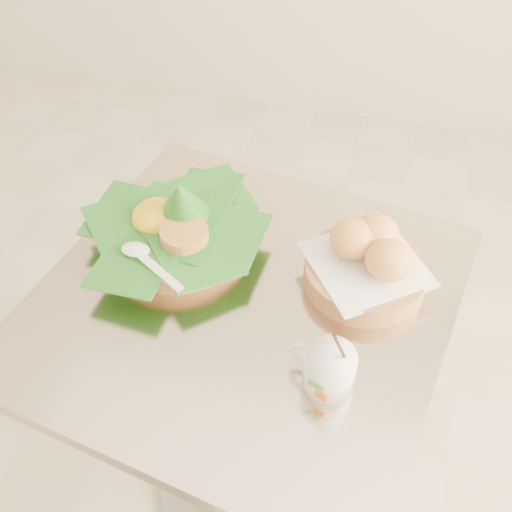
% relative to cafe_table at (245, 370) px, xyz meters
% --- Properties ---
extents(floor, '(3.60, 3.60, 0.00)m').
position_rel_cafe_table_xyz_m(floor, '(-0.18, -0.02, -0.53)').
color(floor, beige).
rests_on(floor, ground).
extents(cafe_table, '(0.81, 0.81, 0.75)m').
position_rel_cafe_table_xyz_m(cafe_table, '(0.00, 0.00, 0.00)').
color(cafe_table, gray).
rests_on(cafe_table, floor).
extents(rice_basket, '(0.33, 0.33, 0.17)m').
position_rel_cafe_table_xyz_m(rice_basket, '(-0.16, 0.10, 0.27)').
color(rice_basket, '#AD754A').
rests_on(rice_basket, cafe_table).
extents(bread_basket, '(0.26, 0.26, 0.11)m').
position_rel_cafe_table_xyz_m(bread_basket, '(0.20, 0.10, 0.27)').
color(bread_basket, '#AD754A').
rests_on(bread_basket, cafe_table).
extents(coffee_mug, '(0.11, 0.09, 0.14)m').
position_rel_cafe_table_xyz_m(coffee_mug, '(0.17, -0.13, 0.26)').
color(coffee_mug, white).
rests_on(coffee_mug, cafe_table).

